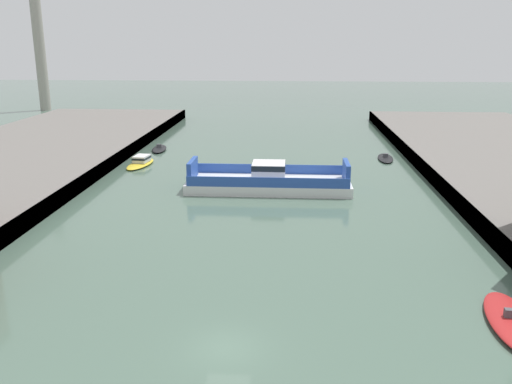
# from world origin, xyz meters

# --- Properties ---
(ground_plane) EXTENTS (400.00, 400.00, 0.00)m
(ground_plane) POSITION_xyz_m (0.00, 0.00, 0.00)
(ground_plane) COLOR #4C6656
(chain_ferry) EXTENTS (18.19, 6.45, 3.30)m
(chain_ferry) POSITION_xyz_m (0.88, 32.69, 1.00)
(chain_ferry) COLOR silver
(chain_ferry) RESTS_ON ground
(moored_boat_near_left) EXTENTS (3.31, 7.43, 1.25)m
(moored_boat_near_left) POSITION_xyz_m (-16.82, 44.02, 0.47)
(moored_boat_near_left) COLOR yellow
(moored_boat_near_left) RESTS_ON ground
(moored_boat_mid_left) EXTENTS (3.54, 7.95, 1.02)m
(moored_boat_mid_left) POSITION_xyz_m (16.51, 3.58, 0.27)
(moored_boat_mid_left) COLOR red
(moored_boat_mid_left) RESTS_ON ground
(moored_boat_mid_right) EXTENTS (2.82, 6.41, 0.95)m
(moored_boat_mid_right) POSITION_xyz_m (-16.76, 54.14, 0.24)
(moored_boat_mid_right) COLOR black
(moored_boat_mid_right) RESTS_ON ground
(moored_boat_far_left) EXTENTS (2.55, 6.50, 0.85)m
(moored_boat_far_left) POSITION_xyz_m (16.61, 49.81, 0.19)
(moored_boat_far_left) COLOR black
(moored_boat_far_left) RESTS_ON ground
(smokestack_distant_a) EXTENTS (2.65, 2.65, 31.18)m
(smokestack_distant_a) POSITION_xyz_m (-55.61, 100.93, 16.60)
(smokestack_distant_a) COLOR #9E998E
(smokestack_distant_a) RESTS_ON ground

